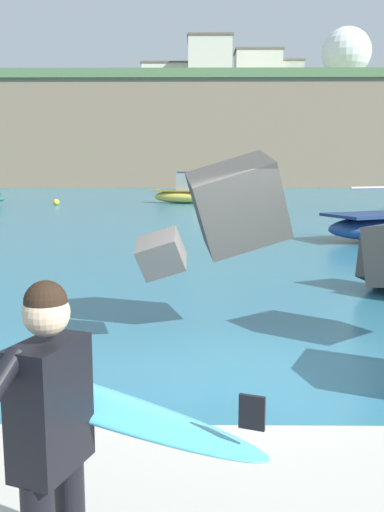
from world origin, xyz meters
TOP-DOWN VIEW (x-y plane):
  - ground_plane at (0.00, 0.00)m, footprint 400.00×400.00m
  - breakwater_jetty at (-0.29, 1.61)m, footprint 30.72×7.43m
  - surfer_with_board at (-1.19, -3.94)m, footprint 2.09×1.47m
  - boat_far_left at (-1.58, 34.26)m, footprint 4.67×2.83m
  - mooring_buoy_inner at (-10.41, 31.90)m, footprint 0.44×0.44m
  - headland_bluff at (6.80, 86.04)m, footprint 97.62×37.28m
  - radar_dome at (25.40, 93.00)m, footprint 8.54×8.54m
  - station_building_west at (1.38, 80.27)m, footprint 6.81×6.71m
  - station_building_central at (9.61, 88.64)m, footprint 7.93×5.85m
  - station_building_east at (14.54, 89.47)m, footprint 5.46×4.77m
  - station_building_annex at (-5.47, 85.96)m, footprint 8.22×4.63m

SIDE VIEW (x-z plane):
  - ground_plane at x=0.00m, z-range 0.00..0.00m
  - mooring_buoy_inner at x=-10.41m, z-range 0.00..0.44m
  - boat_far_left at x=-1.58m, z-range -0.44..1.89m
  - breakwater_jetty at x=-0.29m, z-range -0.22..2.57m
  - surfer_with_board at x=-1.19m, z-range 0.39..2.16m
  - headland_bluff at x=6.80m, z-range 0.02..15.59m
  - station_building_annex at x=-5.47m, z-range 15.59..19.51m
  - station_building_east at x=14.54m, z-range 15.59..20.53m
  - station_building_central at x=9.61m, z-range 15.59..22.04m
  - station_building_west at x=1.38m, z-range 15.59..22.20m
  - radar_dome at x=25.40m, z-range 16.14..27.44m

